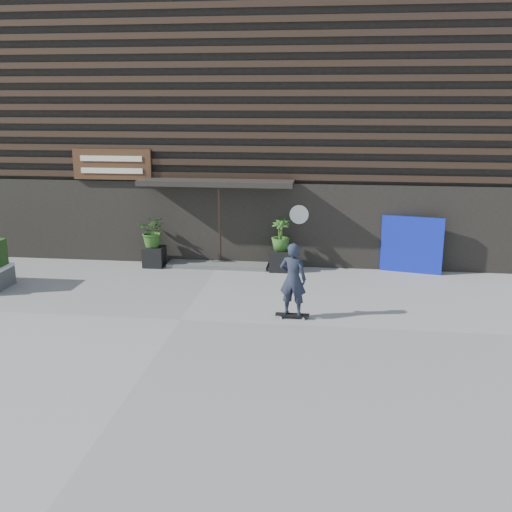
# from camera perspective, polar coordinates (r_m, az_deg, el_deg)

# --- Properties ---
(ground) EXTENTS (80.00, 80.00, 0.00)m
(ground) POSITION_cam_1_polar(r_m,az_deg,el_deg) (14.01, -7.10, -5.98)
(ground) COLOR gray
(ground) RESTS_ON ground
(entrance_step) EXTENTS (3.00, 0.80, 0.12)m
(entrance_step) POSITION_cam_1_polar(r_m,az_deg,el_deg) (18.27, -3.60, -0.82)
(entrance_step) COLOR #51514E
(entrance_step) RESTS_ON ground
(planter_pot_left) EXTENTS (0.60, 0.60, 0.60)m
(planter_pot_left) POSITION_cam_1_polar(r_m,az_deg,el_deg) (18.46, -9.53, -0.06)
(planter_pot_left) COLOR black
(planter_pot_left) RESTS_ON ground
(bamboo_left) EXTENTS (0.86, 0.75, 0.96)m
(bamboo_left) POSITION_cam_1_polar(r_m,az_deg,el_deg) (18.29, -9.63, 2.31)
(bamboo_left) COLOR #2D591E
(bamboo_left) RESTS_ON planter_pot_left
(planter_pot_right) EXTENTS (0.60, 0.60, 0.60)m
(planter_pot_right) POSITION_cam_1_polar(r_m,az_deg,el_deg) (17.76, 2.30, -0.44)
(planter_pot_right) COLOR black
(planter_pot_right) RESTS_ON ground
(bamboo_right) EXTENTS (0.54, 0.54, 0.96)m
(bamboo_right) POSITION_cam_1_polar(r_m,az_deg,el_deg) (17.58, 2.32, 2.02)
(bamboo_right) COLOR #2D591E
(bamboo_right) RESTS_ON planter_pot_right
(blue_tarp) EXTENTS (1.73, 0.49, 1.64)m
(blue_tarp) POSITION_cam_1_polar(r_m,az_deg,el_deg) (18.02, 14.43, 1.02)
(blue_tarp) COLOR #0C18A6
(blue_tarp) RESTS_ON ground
(building) EXTENTS (18.00, 11.00, 8.00)m
(building) POSITION_cam_1_polar(r_m,az_deg,el_deg) (22.93, -1.22, 12.27)
(building) COLOR black
(building) RESTS_ON ground
(skateboarder) EXTENTS (0.78, 0.50, 1.78)m
(skateboarder) POSITION_cam_1_polar(r_m,az_deg,el_deg) (13.74, 3.49, -2.21)
(skateboarder) COLOR black
(skateboarder) RESTS_ON ground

